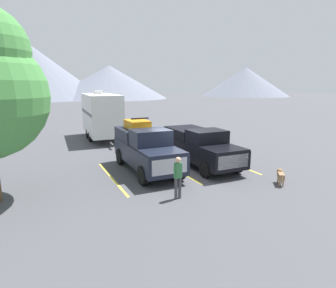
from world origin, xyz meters
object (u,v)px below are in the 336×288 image
camper_trailer_a (101,114)px  dog (281,175)px  person_a (178,175)px  pickup_truck_b (200,146)px  pickup_truck_a (145,147)px

camper_trailer_a → dog: camper_trailer_a is taller
camper_trailer_a → person_a: size_ratio=4.58×
pickup_truck_b → person_a: size_ratio=3.41×
camper_trailer_a → dog: size_ratio=9.85×
pickup_truck_a → person_a: 4.22m
camper_trailer_a → dog: 15.46m
pickup_truck_a → person_a: (-0.21, -4.20, -0.27)m
camper_trailer_a → person_a: bearing=-90.3°
camper_trailer_a → pickup_truck_b: bearing=-72.1°
pickup_truck_a → camper_trailer_a: 9.96m
pickup_truck_a → camper_trailer_a: (-0.13, 9.92, 0.84)m
pickup_truck_a → person_a: size_ratio=3.28×
camper_trailer_a → dog: bearing=-71.1°
pickup_truck_a → pickup_truck_b: pickup_truck_a is taller
camper_trailer_a → person_a: (-0.08, -14.12, -1.10)m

